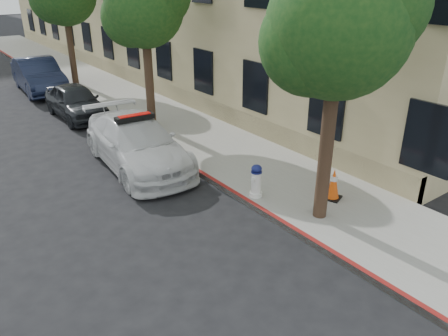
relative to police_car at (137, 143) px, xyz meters
name	(u,v)px	position (x,y,z in m)	size (l,w,h in m)	color
ground	(164,224)	(-1.01, -3.29, -0.71)	(120.00, 120.00, 0.00)	black
sidewalk	(123,100)	(2.59, 6.71, -0.63)	(3.20, 50.00, 0.15)	gray
curb_strip	(89,106)	(1.05, 6.71, -0.63)	(0.12, 50.00, 0.15)	maroon
tree_near	(341,25)	(1.92, -5.30, 3.57)	(2.92, 2.82, 5.62)	black
tree_mid	(145,7)	(1.92, 2.70, 3.45)	(2.77, 2.64, 5.43)	black
police_car	(137,143)	(0.00, 0.00, 0.00)	(2.36, 5.00, 1.56)	silver
parked_car_mid	(76,101)	(0.18, 5.66, -0.06)	(1.52, 3.78, 1.29)	black
parked_car_far	(39,75)	(0.19, 10.66, 0.07)	(1.64, 4.70, 1.55)	#131A31
fire_hydrant	(256,181)	(1.34, -3.71, -0.15)	(0.35, 0.32, 0.83)	white
traffic_cone	(333,184)	(2.76, -4.90, -0.17)	(0.53, 0.53, 0.78)	black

